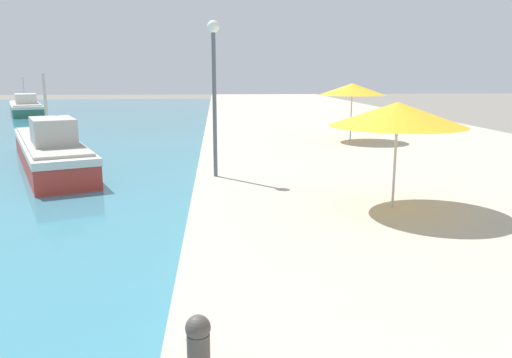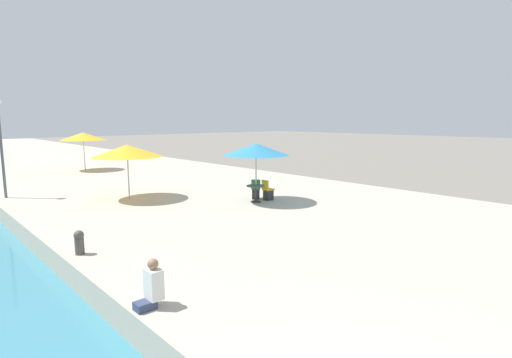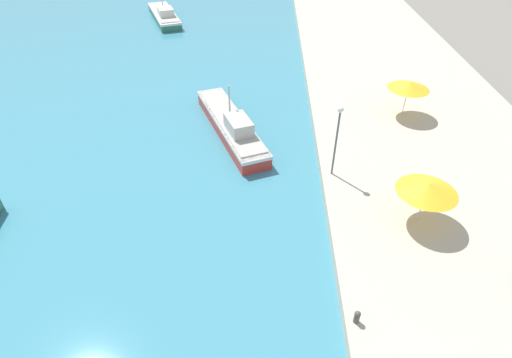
% 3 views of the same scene
% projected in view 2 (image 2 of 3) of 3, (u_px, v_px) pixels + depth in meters
% --- Properties ---
extents(quay_promenade, '(16.00, 90.00, 0.70)m').
position_uv_depth(quay_promenade, '(60.00, 163.00, 36.03)').
color(quay_promenade, '#BCB29E').
rests_on(quay_promenade, ground_plane).
extents(cafe_umbrella_pink, '(2.84, 2.84, 2.53)m').
position_uv_depth(cafe_umbrella_pink, '(256.00, 149.00, 17.05)').
color(cafe_umbrella_pink, '#B7B7B7').
rests_on(cafe_umbrella_pink, quay_promenade).
extents(cafe_umbrella_white, '(3.08, 3.08, 2.44)m').
position_uv_depth(cafe_umbrella_white, '(127.00, 151.00, 17.76)').
color(cafe_umbrella_white, '#B7B7B7').
rests_on(cafe_umbrella_white, quay_promenade).
extents(cafe_umbrella_striped, '(3.04, 3.04, 2.63)m').
position_uv_depth(cafe_umbrella_striped, '(83.00, 136.00, 27.84)').
color(cafe_umbrella_striped, '#B7B7B7').
rests_on(cafe_umbrella_striped, quay_promenade).
extents(cafe_table, '(0.80, 0.80, 0.74)m').
position_uv_depth(cafe_table, '(256.00, 190.00, 17.18)').
color(cafe_table, '#333338').
rests_on(cafe_table, quay_promenade).
extents(cafe_chair_left, '(0.43, 0.41, 0.91)m').
position_uv_depth(cafe_chair_left, '(268.00, 193.00, 17.69)').
color(cafe_chair_left, '#2D2D33').
rests_on(cafe_chair_left, quay_promenade).
extents(cafe_chair_right, '(0.59, 0.59, 0.91)m').
position_uv_depth(cafe_chair_right, '(256.00, 192.00, 17.93)').
color(cafe_chair_right, '#2D2D33').
rests_on(cafe_chair_right, quay_promenade).
extents(person_at_quay, '(0.52, 0.36, 0.95)m').
position_uv_depth(person_at_quay, '(152.00, 286.00, 7.59)').
color(person_at_quay, '#333D5B').
rests_on(person_at_quay, quay_promenade).
extents(mooring_bollard, '(0.26, 0.26, 0.65)m').
position_uv_depth(mooring_bollard, '(79.00, 242.00, 10.58)').
color(mooring_bollard, '#4C4742').
rests_on(mooring_bollard, quay_promenade).
extents(lamppost, '(0.36, 0.36, 4.56)m').
position_uv_depth(lamppost, '(0.00, 130.00, 17.80)').
color(lamppost, '#565B60').
rests_on(lamppost, quay_promenade).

